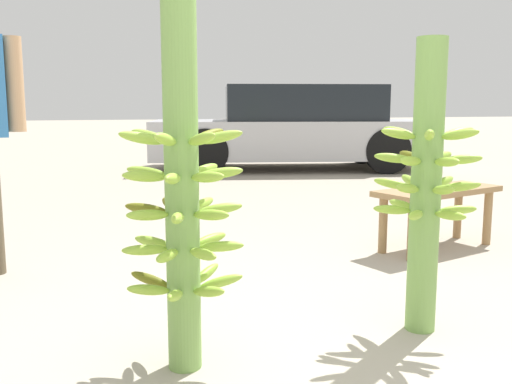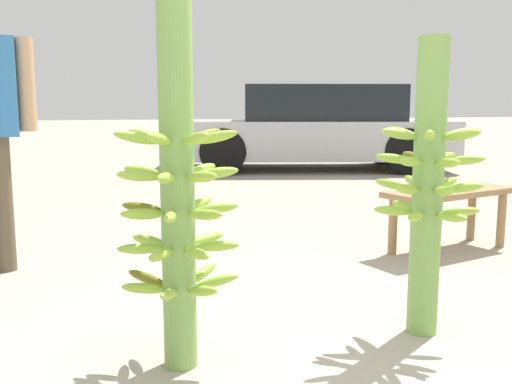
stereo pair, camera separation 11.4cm
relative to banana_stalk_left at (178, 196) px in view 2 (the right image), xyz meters
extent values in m
cylinder|color=#7AA851|center=(0.00, 0.00, 0.02)|extent=(0.13, 0.13, 1.41)
ellipsoid|color=#656718|center=(0.02, 0.14, 0.23)|extent=(0.06, 0.18, 0.07)
ellipsoid|color=#93BC3D|center=(-0.10, 0.11, 0.23)|extent=(0.15, 0.16, 0.07)
ellipsoid|color=#93BC3D|center=(-0.15, -0.01, 0.23)|extent=(0.18, 0.06, 0.07)
ellipsoid|color=#93BC3D|center=(-0.08, -0.12, 0.23)|extent=(0.13, 0.17, 0.07)
ellipsoid|color=#93BC3D|center=(0.05, -0.14, 0.23)|extent=(0.09, 0.18, 0.07)
ellipsoid|color=#93BC3D|center=(0.14, -0.05, 0.23)|extent=(0.18, 0.10, 0.07)
ellipsoid|color=#656718|center=(0.13, 0.08, 0.23)|extent=(0.17, 0.13, 0.07)
ellipsoid|color=#93BC3D|center=(0.11, 0.09, 0.09)|extent=(0.16, 0.14, 0.06)
ellipsoid|color=#93BC3D|center=(0.00, 0.15, 0.09)|extent=(0.04, 0.18, 0.06)
ellipsoid|color=#93BC3D|center=(-0.12, 0.09, 0.09)|extent=(0.17, 0.14, 0.06)
ellipsoid|color=#93BC3D|center=(-0.14, -0.04, 0.09)|extent=(0.18, 0.08, 0.06)
ellipsoid|color=#93BC3D|center=(-0.06, -0.13, 0.09)|extent=(0.11, 0.18, 0.06)
ellipsoid|color=#93BC3D|center=(0.07, -0.13, 0.09)|extent=(0.12, 0.18, 0.06)
ellipsoid|color=#93BC3D|center=(0.14, -0.03, 0.09)|extent=(0.18, 0.08, 0.06)
ellipsoid|color=#93BC3D|center=(-0.05, -0.14, -0.05)|extent=(0.09, 0.18, 0.06)
ellipsoid|color=#93BC3D|center=(0.08, -0.12, -0.05)|extent=(0.13, 0.17, 0.06)
ellipsoid|color=#93BC3D|center=(0.15, -0.01, -0.05)|extent=(0.18, 0.06, 0.06)
ellipsoid|color=#93BC3D|center=(0.10, 0.11, -0.05)|extent=(0.15, 0.15, 0.06)
ellipsoid|color=#656718|center=(-0.02, 0.15, -0.05)|extent=(0.06, 0.18, 0.06)
ellipsoid|color=#656718|center=(-0.13, 0.08, -0.05)|extent=(0.17, 0.13, 0.06)
ellipsoid|color=#93BC3D|center=(-0.14, -0.05, -0.05)|extent=(0.18, 0.10, 0.06)
ellipsoid|color=#93BC3D|center=(0.04, -0.14, -0.19)|extent=(0.09, 0.18, 0.05)
ellipsoid|color=#93BC3D|center=(0.14, -0.05, -0.19)|extent=(0.18, 0.10, 0.05)
ellipsoid|color=#93BC3D|center=(0.13, 0.07, -0.19)|extent=(0.17, 0.12, 0.05)
ellipsoid|color=#93BC3D|center=(0.02, 0.15, -0.19)|extent=(0.07, 0.18, 0.05)
ellipsoid|color=#93BC3D|center=(-0.10, 0.11, -0.19)|extent=(0.15, 0.16, 0.05)
ellipsoid|color=#93BC3D|center=(-0.15, -0.01, -0.19)|extent=(0.18, 0.05, 0.05)
ellipsoid|color=#93BC3D|center=(-0.08, -0.12, -0.19)|extent=(0.13, 0.17, 0.05)
ellipsoid|color=#93BC3D|center=(0.07, -0.13, -0.34)|extent=(0.12, 0.18, 0.08)
ellipsoid|color=#93BC3D|center=(0.14, -0.03, -0.34)|extent=(0.18, 0.08, 0.08)
ellipsoid|color=#93BC3D|center=(0.11, 0.09, -0.34)|extent=(0.16, 0.14, 0.08)
ellipsoid|color=#656718|center=(0.00, 0.15, -0.34)|extent=(0.04, 0.18, 0.08)
ellipsoid|color=#656718|center=(-0.12, 0.09, -0.34)|extent=(0.17, 0.14, 0.08)
ellipsoid|color=#93BC3D|center=(-0.14, -0.03, -0.34)|extent=(0.18, 0.08, 0.08)
ellipsoid|color=#93BC3D|center=(-0.06, -0.13, -0.34)|extent=(0.11, 0.18, 0.08)
cylinder|color=#7AA851|center=(1.11, 0.02, -0.02)|extent=(0.13, 0.13, 1.32)
ellipsoid|color=#93BC3D|center=(1.17, -0.11, 0.22)|extent=(0.11, 0.17, 0.07)
ellipsoid|color=#93BC3D|center=(1.25, 0.01, 0.22)|extent=(0.18, 0.05, 0.07)
ellipsoid|color=#93BC3D|center=(1.19, 0.14, 0.22)|extent=(0.13, 0.17, 0.07)
ellipsoid|color=#93BC3D|center=(1.05, 0.15, 0.22)|extent=(0.11, 0.17, 0.07)
ellipsoid|color=#93BC3D|center=(0.96, 0.03, 0.22)|extent=(0.18, 0.05, 0.07)
ellipsoid|color=#93BC3D|center=(1.03, -0.10, 0.22)|extent=(0.13, 0.17, 0.07)
ellipsoid|color=#93BC3D|center=(0.98, -0.05, 0.11)|extent=(0.17, 0.11, 0.06)
ellipsoid|color=#93BC3D|center=(1.10, -0.13, 0.11)|extent=(0.05, 0.17, 0.06)
ellipsoid|color=#93BC3D|center=(1.23, -0.06, 0.11)|extent=(0.17, 0.13, 0.06)
ellipsoid|color=#93BC3D|center=(1.24, 0.08, 0.11)|extent=(0.17, 0.11, 0.06)
ellipsoid|color=#656718|center=(1.12, 0.17, 0.11)|extent=(0.05, 0.17, 0.06)
ellipsoid|color=#93BC3D|center=(0.99, 0.10, 0.11)|extent=(0.17, 0.13, 0.06)
ellipsoid|color=#93BC3D|center=(1.23, -0.07, -0.01)|extent=(0.16, 0.14, 0.07)
ellipsoid|color=#93BC3D|center=(1.24, 0.08, -0.01)|extent=(0.18, 0.11, 0.07)
ellipsoid|color=#93BC3D|center=(1.13, 0.16, -0.01)|extent=(0.06, 0.18, 0.07)
ellipsoid|color=#93BC3D|center=(0.99, 0.11, -0.01)|extent=(0.16, 0.14, 0.07)
ellipsoid|color=#93BC3D|center=(0.97, -0.04, -0.01)|extent=(0.18, 0.11, 0.07)
ellipsoid|color=#93BC3D|center=(1.09, -0.13, -0.01)|extent=(0.06, 0.18, 0.07)
ellipsoid|color=#656718|center=(1.22, 0.11, -0.12)|extent=(0.16, 0.14, 0.05)
ellipsoid|color=#93BC3D|center=(1.08, 0.16, -0.12)|extent=(0.07, 0.18, 0.05)
ellipsoid|color=#93BC3D|center=(0.97, 0.07, -0.12)|extent=(0.17, 0.10, 0.05)
ellipsoid|color=#93BC3D|center=(1.00, -0.08, -0.12)|extent=(0.16, 0.14, 0.05)
ellipsoid|color=#93BC3D|center=(1.13, -0.13, -0.12)|extent=(0.07, 0.18, 0.05)
ellipsoid|color=#93BC3D|center=(1.25, -0.03, -0.12)|extent=(0.17, 0.10, 0.05)
cylinder|color=brown|center=(-0.83, 1.63, -0.26)|extent=(0.14, 0.14, 0.84)
cylinder|color=tan|center=(-0.66, 1.66, 0.47)|extent=(0.12, 0.12, 0.56)
cube|color=#99754C|center=(2.12, 1.26, -0.26)|extent=(1.06, 0.60, 0.04)
cylinder|color=#99754C|center=(1.69, 1.28, -0.48)|extent=(0.06, 0.06, 0.40)
cylinder|color=#99754C|center=(2.49, 1.49, -0.48)|extent=(0.06, 0.06, 0.40)
cylinder|color=#99754C|center=(1.75, 1.03, -0.48)|extent=(0.06, 0.06, 0.40)
cylinder|color=#99754C|center=(2.55, 1.24, -0.48)|extent=(0.06, 0.06, 0.40)
cube|color=#B7B7BC|center=(3.17, 6.47, -0.19)|extent=(4.72, 2.86, 0.60)
cube|color=black|center=(3.34, 6.42, 0.38)|extent=(2.77, 2.19, 0.55)
cylinder|color=black|center=(1.63, 6.07, -0.34)|extent=(0.72, 0.38, 0.69)
cylinder|color=black|center=(2.06, 7.60, -0.34)|extent=(0.72, 0.38, 0.69)
cylinder|color=black|center=(4.27, 5.34, -0.34)|extent=(0.72, 0.38, 0.69)
cylinder|color=black|center=(4.70, 6.86, -0.34)|extent=(0.72, 0.38, 0.69)
camera|label=1|loc=(-0.44, -2.11, 0.34)|focal=40.00mm
camera|label=2|loc=(-0.33, -2.14, 0.34)|focal=40.00mm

